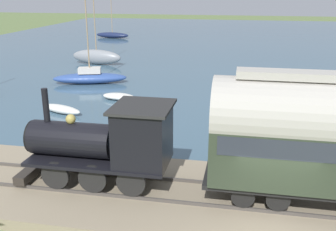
{
  "coord_description": "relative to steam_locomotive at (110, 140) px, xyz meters",
  "views": [
    {
      "loc": [
        -11.06,
        1.2,
        7.39
      ],
      "look_at": [
        5.86,
        4.49,
        1.73
      ],
      "focal_mm": 42.0,
      "sensor_mm": 36.0,
      "label": 1
    }
  ],
  "objects": [
    {
      "name": "sailboat_gray",
      "position": [
        24.59,
        9.93,
        -1.44
      ],
      "size": [
        1.87,
        5.36,
        8.58
      ],
      "rotation": [
        0.0,
        0.0,
        -0.12
      ],
      "color": "gray",
      "rests_on": "harbor_water"
    },
    {
      "name": "rail_embankment",
      "position": [
        0.0,
        -5.71,
        -2.01
      ],
      "size": [
        5.59,
        56.0,
        0.53
      ],
      "color": "gray",
      "rests_on": "ground"
    },
    {
      "name": "sailboat_blue",
      "position": [
        16.72,
        7.51,
        -1.7
      ],
      "size": [
        3.14,
        6.04,
        8.46
      ],
      "rotation": [
        0.0,
        0.0,
        0.29
      ],
      "color": "#335199",
      "rests_on": "harbor_water"
    },
    {
      "name": "sailboat_navy",
      "position": [
        45.2,
        15.26,
        -1.73
      ],
      "size": [
        2.02,
        5.37,
        8.86
      ],
      "rotation": [
        0.0,
        0.0,
        -0.12
      ],
      "color": "#192347",
      "rests_on": "harbor_water"
    },
    {
      "name": "rowboat_near_shore",
      "position": [
        12.57,
        3.79,
        -1.99
      ],
      "size": [
        1.32,
        2.4,
        0.43
      ],
      "rotation": [
        0.0,
        0.0,
        -0.11
      ],
      "color": "silver",
      "rests_on": "harbor_water"
    },
    {
      "name": "rowboat_off_pier",
      "position": [
        8.98,
        6.3,
        -1.96
      ],
      "size": [
        1.74,
        3.08,
        0.49
      ],
      "rotation": [
        0.0,
        0.0,
        -0.34
      ],
      "color": "silver",
      "rests_on": "harbor_water"
    },
    {
      "name": "harbor_water",
      "position": [
        43.09,
        -5.71,
        -2.21
      ],
      "size": [
        80.0,
        80.0,
        0.01
      ],
      "color": "#426075",
      "rests_on": "ground"
    },
    {
      "name": "rowboat_far_out",
      "position": [
        6.31,
        -5.08,
        -2.04
      ],
      "size": [
        0.95,
        2.92,
        0.33
      ],
      "rotation": [
        0.0,
        0.0,
        -0.03
      ],
      "color": "silver",
      "rests_on": "harbor_water"
    },
    {
      "name": "rowboat_mid_harbor",
      "position": [
        5.11,
        -8.75,
        -1.94
      ],
      "size": [
        1.82,
        2.28,
        0.52
      ],
      "rotation": [
        0.0,
        0.0,
        0.47
      ],
      "color": "beige",
      "rests_on": "harbor_water"
    },
    {
      "name": "steam_locomotive",
      "position": [
        0.0,
        0.0,
        0.0
      ],
      "size": [
        2.19,
        5.64,
        3.46
      ],
      "color": "black",
      "rests_on": "rail_embankment"
    }
  ]
}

